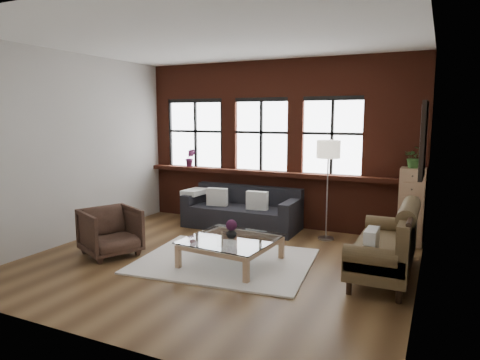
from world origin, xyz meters
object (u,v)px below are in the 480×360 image
at_px(vintage_settee, 384,240).
at_px(vase, 231,233).
at_px(coffee_table, 231,251).
at_px(drawer_chest, 411,207).
at_px(floor_lamp, 327,186).
at_px(armchair, 110,232).
at_px(dark_sofa, 241,208).

relative_size(vintage_settee, vase, 11.74).
height_order(coffee_table, drawer_chest, drawer_chest).
relative_size(coffee_table, floor_lamp, 0.64).
relative_size(drawer_chest, floor_lamp, 0.69).
relative_size(vintage_settee, armchair, 2.32).
height_order(vintage_settee, vase, vintage_settee).
height_order(dark_sofa, coffee_table, dark_sofa).
bearing_deg(vintage_settee, armchair, -167.48).
bearing_deg(vase, floor_lamp, 63.50).
xyz_separation_m(armchair, floor_lamp, (2.82, 2.26, 0.57)).
xyz_separation_m(vintage_settee, drawer_chest, (0.23, 1.70, 0.15)).
height_order(vase, drawer_chest, drawer_chest).
height_order(dark_sofa, floor_lamp, floor_lamp).
bearing_deg(armchair, vintage_settee, -52.63).
xyz_separation_m(armchair, drawer_chest, (4.17, 2.58, 0.28)).
height_order(dark_sofa, vase, dark_sofa).
xyz_separation_m(vintage_settee, armchair, (-3.94, -0.87, -0.13)).
bearing_deg(coffee_table, drawer_chest, 43.73).
bearing_deg(dark_sofa, vase, -68.94).
bearing_deg(vintage_settee, coffee_table, -167.03).
bearing_deg(vintage_settee, vase, -167.03).
distance_m(armchair, vase, 1.94).
bearing_deg(vintage_settee, drawer_chest, 82.31).
distance_m(vintage_settee, drawer_chest, 1.73).
xyz_separation_m(coffee_table, floor_lamp, (0.93, 1.86, 0.75)).
xyz_separation_m(dark_sofa, armchair, (-1.15, -2.33, -0.03)).
bearing_deg(floor_lamp, vase, -116.50).
height_order(drawer_chest, floor_lamp, floor_lamp).
bearing_deg(dark_sofa, floor_lamp, -2.19).
relative_size(armchair, coffee_table, 0.67).
distance_m(dark_sofa, floor_lamp, 1.75).
xyz_separation_m(vintage_settee, vase, (-2.04, -0.47, -0.03)).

